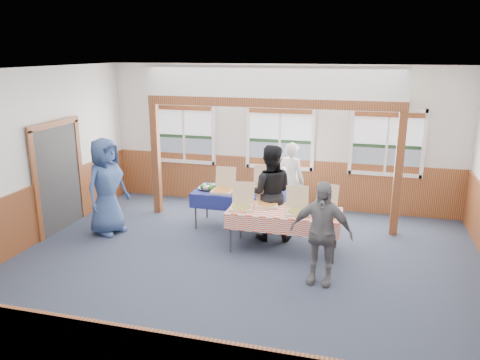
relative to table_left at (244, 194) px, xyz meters
name	(u,v)px	position (x,y,z in m)	size (l,w,h in m)	color
floor	(240,270)	(0.42, -1.88, -0.70)	(8.00, 8.00, 0.00)	#272D40
ceiling	(240,70)	(0.42, -1.88, 2.50)	(8.00, 8.00, 0.00)	white
wall_back	(280,137)	(0.42, 1.62, 0.90)	(8.00, 8.00, 0.00)	silver
wall_front	(133,278)	(0.42, -5.38, 0.90)	(8.00, 8.00, 0.00)	silver
wall_left	(22,161)	(-3.58, -1.88, 0.90)	(8.00, 8.00, 0.00)	silver
wainscot_back	(279,182)	(0.42, 1.59, -0.15)	(7.98, 0.05, 1.10)	brown
wainscot_left	(30,217)	(-3.55, -1.88, -0.15)	(0.05, 6.98, 1.10)	brown
cased_opening	(58,178)	(-3.54, -0.98, 0.35)	(0.06, 1.30, 2.10)	#333333
window_left	(184,129)	(-1.88, 1.58, 0.97)	(1.56, 0.10, 1.46)	white
window_mid	(280,134)	(0.42, 1.58, 0.97)	(1.56, 0.10, 1.46)	white
window_right	(387,139)	(2.72, 1.58, 0.97)	(1.56, 0.10, 1.46)	white
post_left	(156,159)	(-2.08, 0.42, 0.50)	(0.15, 0.15, 2.40)	#572D13
post_right	(398,175)	(2.92, 0.42, 0.50)	(0.15, 0.15, 2.40)	#572D13
cross_beam	(270,103)	(0.42, 0.42, 1.79)	(5.15, 0.18, 0.18)	#572D13
table_left	(244,194)	(0.00, 0.00, 0.00)	(2.18, 1.58, 0.76)	#333333
table_right	(284,213)	(0.98, -0.91, 0.00)	(2.15, 1.60, 0.76)	#333333
pizza_box_a	(223,188)	(-0.40, -0.11, 0.12)	(0.43, 0.52, 0.46)	tan
pizza_box_b	(263,187)	(0.35, 0.16, 0.12)	(0.46, 0.55, 0.46)	tan
pizza_box_c	(242,205)	(0.22, -1.01, 0.12)	(0.45, 0.53, 0.43)	tan
pizza_box_d	(267,202)	(0.62, -0.72, 0.12)	(0.48, 0.55, 0.44)	tan
pizza_box_e	(298,209)	(1.22, -0.99, 0.12)	(0.48, 0.55, 0.43)	tan
pizza_box_f	(323,207)	(1.64, -0.77, 0.12)	(0.50, 0.57, 0.44)	tan
veggie_tray	(208,187)	(-0.75, 0.00, 0.08)	(0.43, 0.43, 0.10)	black
drink_glass	(333,215)	(1.83, -1.16, 0.13)	(0.07, 0.07, 0.15)	#AA7D1C
woman_white	(291,180)	(0.82, 0.84, 0.12)	(0.60, 0.39, 1.64)	white
woman_black	(270,193)	(0.61, -0.44, 0.21)	(0.89, 0.69, 1.82)	black
man_blue	(106,186)	(-2.49, -0.97, 0.25)	(0.93, 0.60, 1.90)	#324B7E
person_grey	(321,233)	(1.72, -1.95, 0.11)	(0.96, 0.40, 1.63)	slate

